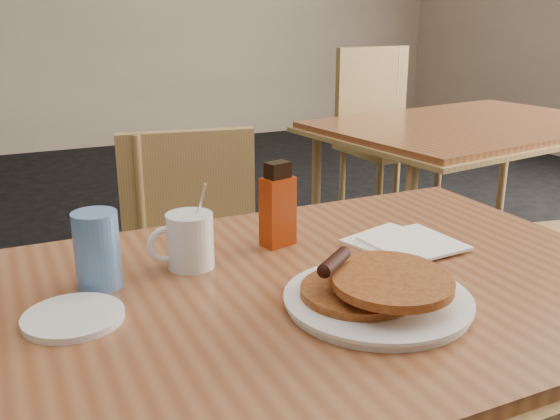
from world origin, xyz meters
The scene contains 10 objects.
main_table centered at (-0.03, -0.06, 0.71)m, with size 1.34×0.91×0.75m.
neighbor_table centered at (1.45, 1.18, 0.71)m, with size 1.51×1.13×0.75m.
chair_main_far centered at (-0.01, 0.67, 0.53)m, with size 0.46×0.47×0.90m.
chair_neighbor_far centered at (1.47, 1.93, 0.62)m, with size 0.49×0.49×1.04m.
pancake_plate centered at (0.04, -0.19, 0.77)m, with size 0.32×0.32×0.09m.
coffee_mug centered at (-0.20, 0.11, 0.81)m, with size 0.13×0.09×0.17m.
syrup_bottle centered at (0.01, 0.15, 0.83)m, with size 0.08×0.06×0.18m.
napkin_stack centered at (0.25, 0.03, 0.76)m, with size 0.22×0.24×0.01m.
blue_tumbler centered at (-0.38, 0.09, 0.82)m, with size 0.08×0.08×0.14m, color #5481C5.
side_saucer centered at (-0.44, -0.02, 0.76)m, with size 0.16×0.16×0.01m, color white.
Camera 1 is at (-0.52, -0.99, 1.23)m, focal length 40.00 mm.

